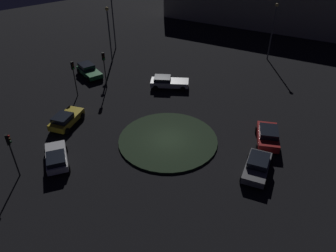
{
  "coord_description": "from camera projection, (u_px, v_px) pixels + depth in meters",
  "views": [
    {
      "loc": [
        15.07,
        19.3,
        18.5
      ],
      "look_at": [
        0.0,
        0.0,
        1.68
      ],
      "focal_mm": 34.68,
      "sensor_mm": 36.0,
      "label": 1
    }
  ],
  "objects": [
    {
      "name": "streetlamp_west",
      "position": [
        273.0,
        26.0,
        44.09
      ],
      "size": [
        0.44,
        0.44,
        7.77
      ],
      "color": "#4C4C51",
      "rests_on": "ground_plane"
    },
    {
      "name": "car_grey",
      "position": [
        257.0,
        166.0,
        26.61
      ],
      "size": [
        4.45,
        3.56,
        1.43
      ],
      "rotation": [
        0.0,
        0.0,
        0.51
      ],
      "color": "slate",
      "rests_on": "ground_plane"
    },
    {
      "name": "streetlamp_south",
      "position": [
        109.0,
        28.0,
        43.28
      ],
      "size": [
        0.49,
        0.49,
        7.53
      ],
      "color": "#4C4C51",
      "rests_on": "ground_plane"
    },
    {
      "name": "streetlamp_south_near",
      "position": [
        112.0,
        5.0,
        46.66
      ],
      "size": [
        0.56,
        0.56,
        9.79
      ],
      "color": "#4C4C51",
      "rests_on": "ground_plane"
    },
    {
      "name": "traffic_light_south",
      "position": [
        74.0,
        72.0,
        36.13
      ],
      "size": [
        0.34,
        0.38,
        4.23
      ],
      "rotation": [
        0.0,
        0.0,
        1.79
      ],
      "color": "#2D2D2D",
      "rests_on": "ground_plane"
    },
    {
      "name": "car_silver",
      "position": [
        168.0,
        82.0,
        39.15
      ],
      "size": [
        4.56,
        4.39,
        1.38
      ],
      "rotation": [
        0.0,
        0.0,
        2.4
      ],
      "color": "silver",
      "rests_on": "ground_plane"
    },
    {
      "name": "roundabout_island",
      "position": [
        168.0,
        140.0,
        30.61
      ],
      "size": [
        9.33,
        9.33,
        0.18
      ],
      "primitive_type": "cylinder",
      "color": "#263823",
      "rests_on": "ground_plane"
    },
    {
      "name": "car_red",
      "position": [
        268.0,
        136.0,
        29.95
      ],
      "size": [
        4.23,
        4.01,
        1.53
      ],
      "rotation": [
        0.0,
        0.0,
        0.71
      ],
      "color": "red",
      "rests_on": "ground_plane"
    },
    {
      "name": "traffic_light_south_near",
      "position": [
        104.0,
        63.0,
        37.72
      ],
      "size": [
        0.31,
        0.36,
        4.46
      ],
      "rotation": [
        0.0,
        0.0,
        1.51
      ],
      "color": "#2D2D2D",
      "rests_on": "ground_plane"
    },
    {
      "name": "car_green",
      "position": [
        89.0,
        70.0,
        41.85
      ],
      "size": [
        2.16,
        4.3,
        1.42
      ],
      "rotation": [
        0.0,
        0.0,
        1.53
      ],
      "color": "#1E7238",
      "rests_on": "ground_plane"
    },
    {
      "name": "traffic_light_east",
      "position": [
        11.0,
        147.0,
        25.08
      ],
      "size": [
        0.39,
        0.35,
        4.14
      ],
      "rotation": [
        0.0,
        0.0,
        2.85
      ],
      "color": "#2D2D2D",
      "rests_on": "ground_plane"
    },
    {
      "name": "car_white",
      "position": [
        56.0,
        158.0,
        27.55
      ],
      "size": [
        2.91,
        4.18,
        1.31
      ],
      "rotation": [
        0.0,
        0.0,
        4.38
      ],
      "color": "white",
      "rests_on": "ground_plane"
    },
    {
      "name": "ground_plane",
      "position": [
        168.0,
        141.0,
        30.66
      ],
      "size": [
        114.51,
        114.51,
        0.0
      ],
      "primitive_type": "plane",
      "color": "black"
    },
    {
      "name": "car_yellow",
      "position": [
        66.0,
        119.0,
        32.36
      ],
      "size": [
        4.3,
        3.69,
        1.43
      ],
      "rotation": [
        0.0,
        0.0,
        3.74
      ],
      "color": "gold",
      "rests_on": "ground_plane"
    }
  ]
}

